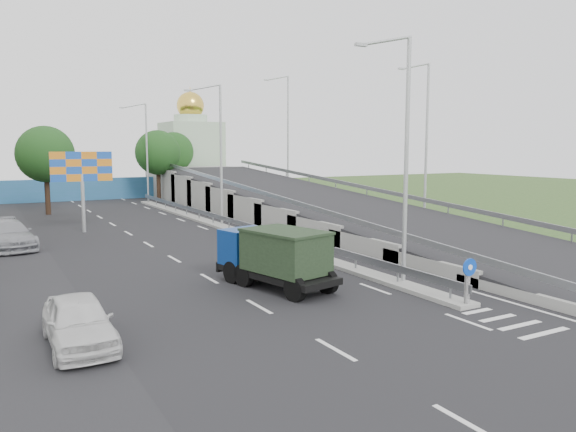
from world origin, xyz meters
TOP-DOWN VIEW (x-y plane):
  - ground at (0.00, 0.00)m, footprint 160.00×160.00m
  - road_surface at (-3.00, 20.00)m, footprint 26.00×90.00m
  - median at (0.00, 24.00)m, footprint 1.00×44.00m
  - overpass_ramp at (7.50, 24.00)m, footprint 10.00×50.00m
  - median_guardrail at (0.00, 24.00)m, footprint 0.09×44.00m
  - sign_bollard at (0.00, 2.17)m, footprint 0.64×0.23m
  - lamp_post_near at (0.11, 6.00)m, footprint 2.74×0.18m
  - lamp_post_mid at (0.11, 26.00)m, footprint 2.74×0.18m
  - lamp_post_far at (0.11, 46.00)m, footprint 2.74×0.18m
  - blue_wall at (-4.00, 52.00)m, footprint 30.00×0.50m
  - church at (10.00, 60.00)m, footprint 7.00×7.00m
  - billboard at (-9.00, 28.00)m, footprint 4.00×0.24m
  - tree_left_mid at (-10.00, 40.00)m, footprint 4.80×4.80m
  - tree_median_far at (2.00, 48.00)m, footprint 4.80×4.80m
  - tree_ramp_far at (6.00, 55.00)m, footprint 4.80×4.80m
  - dump_truck at (-4.64, 8.34)m, footprint 3.30×5.97m
  - parked_car_a at (-12.88, 4.94)m, footprint 1.82×4.44m
  - parked_car_d at (-13.88, 23.54)m, footprint 3.18×5.96m

SIDE VIEW (x-z plane):
  - ground at x=0.00m, z-range 0.00..0.00m
  - road_surface at x=-3.00m, z-range -0.02..0.02m
  - median at x=0.00m, z-range 0.00..0.20m
  - median_guardrail at x=0.00m, z-range 0.39..1.10m
  - parked_car_a at x=-12.88m, z-range 0.00..1.51m
  - parked_car_d at x=-13.88m, z-range 0.00..1.64m
  - sign_bollard at x=0.00m, z-range 0.20..1.87m
  - blue_wall at x=-4.00m, z-range 0.00..2.40m
  - dump_truck at x=-4.64m, z-range 0.13..2.63m
  - overpass_ramp at x=7.50m, z-range 0.00..3.50m
  - billboard at x=-9.00m, z-range 1.44..6.94m
  - tree_left_mid at x=-10.00m, z-range 1.38..8.98m
  - tree_median_far at x=2.00m, z-range 1.38..8.98m
  - tree_ramp_far at x=6.00m, z-range 1.38..8.98m
  - church at x=10.00m, z-range -1.59..12.21m
  - lamp_post_near at x=0.11m, z-range 0.77..10.85m
  - lamp_post_mid at x=0.11m, z-range 0.77..10.85m
  - lamp_post_far at x=0.11m, z-range 0.77..10.85m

